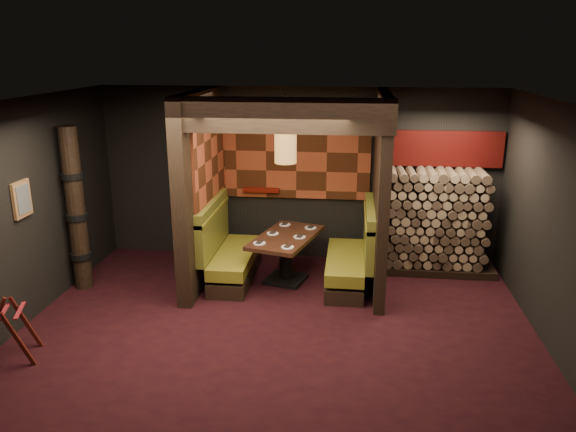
{
  "coord_description": "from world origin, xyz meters",
  "views": [
    {
      "loc": [
        0.87,
        -6.25,
        3.44
      ],
      "look_at": [
        0.0,
        1.3,
        1.15
      ],
      "focal_mm": 35.0,
      "sensor_mm": 36.0,
      "label": 1
    }
  ],
  "objects_px": {
    "pendant_lamp": "(286,147)",
    "dining_table": "(286,250)",
    "booth_bench_left": "(228,254)",
    "totem_column": "(76,211)",
    "luggage_rack": "(6,330)",
    "firewood_stack": "(440,222)",
    "booth_bench_right": "(352,259)"
  },
  "relations": [
    {
      "from": "booth_bench_left",
      "to": "totem_column",
      "type": "height_order",
      "value": "totem_column"
    },
    {
      "from": "pendant_lamp",
      "to": "totem_column",
      "type": "xyz_separation_m",
      "value": [
        -2.98,
        -0.51,
        -0.89
      ]
    },
    {
      "from": "booth_bench_left",
      "to": "firewood_stack",
      "type": "distance_m",
      "value": 3.35
    },
    {
      "from": "booth_bench_left",
      "to": "booth_bench_right",
      "type": "bearing_deg",
      "value": 0.0
    },
    {
      "from": "dining_table",
      "to": "luggage_rack",
      "type": "distance_m",
      "value": 3.88
    },
    {
      "from": "dining_table",
      "to": "luggage_rack",
      "type": "bearing_deg",
      "value": -138.32
    },
    {
      "from": "dining_table",
      "to": "pendant_lamp",
      "type": "bearing_deg",
      "value": -90.0
    },
    {
      "from": "luggage_rack",
      "to": "firewood_stack",
      "type": "height_order",
      "value": "firewood_stack"
    },
    {
      "from": "luggage_rack",
      "to": "firewood_stack",
      "type": "bearing_deg",
      "value": 31.93
    },
    {
      "from": "pendant_lamp",
      "to": "firewood_stack",
      "type": "distance_m",
      "value": 2.77
    },
    {
      "from": "firewood_stack",
      "to": "dining_table",
      "type": "bearing_deg",
      "value": -163.57
    },
    {
      "from": "pendant_lamp",
      "to": "dining_table",
      "type": "bearing_deg",
      "value": 90.0
    },
    {
      "from": "booth_bench_right",
      "to": "dining_table",
      "type": "relative_size",
      "value": 1.04
    },
    {
      "from": "totem_column",
      "to": "firewood_stack",
      "type": "relative_size",
      "value": 1.39
    },
    {
      "from": "dining_table",
      "to": "totem_column",
      "type": "xyz_separation_m",
      "value": [
        -2.98,
        -0.56,
        0.69
      ]
    },
    {
      "from": "dining_table",
      "to": "firewood_stack",
      "type": "distance_m",
      "value": 2.48
    },
    {
      "from": "pendant_lamp",
      "to": "firewood_stack",
      "type": "bearing_deg",
      "value": 17.54
    },
    {
      "from": "booth_bench_right",
      "to": "totem_column",
      "type": "relative_size",
      "value": 0.67
    },
    {
      "from": "dining_table",
      "to": "pendant_lamp",
      "type": "distance_m",
      "value": 1.58
    },
    {
      "from": "pendant_lamp",
      "to": "firewood_stack",
      "type": "relative_size",
      "value": 0.58
    },
    {
      "from": "booth_bench_right",
      "to": "booth_bench_left",
      "type": "bearing_deg",
      "value": 180.0
    },
    {
      "from": "booth_bench_right",
      "to": "firewood_stack",
      "type": "xyz_separation_m",
      "value": [
        1.35,
        0.7,
        0.42
      ]
    },
    {
      "from": "booth_bench_right",
      "to": "totem_column",
      "type": "height_order",
      "value": "totem_column"
    },
    {
      "from": "booth_bench_left",
      "to": "pendant_lamp",
      "type": "bearing_deg",
      "value": -2.86
    },
    {
      "from": "totem_column",
      "to": "luggage_rack",
      "type": "bearing_deg",
      "value": -87.74
    },
    {
      "from": "booth_bench_right",
      "to": "luggage_rack",
      "type": "bearing_deg",
      "value": -146.57
    },
    {
      "from": "booth_bench_left",
      "to": "luggage_rack",
      "type": "bearing_deg",
      "value": -127.95
    },
    {
      "from": "firewood_stack",
      "to": "booth_bench_left",
      "type": "bearing_deg",
      "value": -167.83
    },
    {
      "from": "booth_bench_right",
      "to": "pendant_lamp",
      "type": "bearing_deg",
      "value": -177.46
    },
    {
      "from": "booth_bench_right",
      "to": "pendant_lamp",
      "type": "xyz_separation_m",
      "value": [
        -1.0,
        -0.04,
        1.68
      ]
    },
    {
      "from": "dining_table",
      "to": "firewood_stack",
      "type": "relative_size",
      "value": 0.89
    },
    {
      "from": "pendant_lamp",
      "to": "booth_bench_left",
      "type": "bearing_deg",
      "value": 177.14
    }
  ]
}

